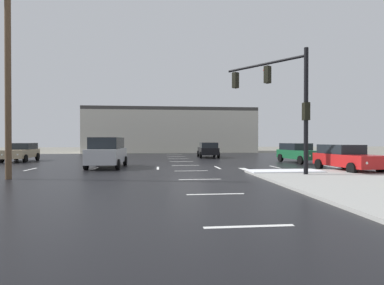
% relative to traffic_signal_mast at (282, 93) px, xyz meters
% --- Properties ---
extents(ground_plane, '(120.00, 120.00, 0.00)m').
position_rel_traffic_signal_mast_xyz_m(ground_plane, '(-4.69, 4.35, -4.40)').
color(ground_plane, slate).
extents(road_asphalt, '(44.00, 44.00, 0.02)m').
position_rel_traffic_signal_mast_xyz_m(road_asphalt, '(-4.69, 4.35, -4.39)').
color(road_asphalt, black).
rests_on(road_asphalt, ground_plane).
extents(snow_strip_curbside, '(4.00, 1.60, 0.06)m').
position_rel_traffic_signal_mast_xyz_m(snow_strip_curbside, '(0.31, 0.35, -4.23)').
color(snow_strip_curbside, white).
rests_on(snow_strip_curbside, sidewalk_corner).
extents(lane_markings, '(36.15, 36.15, 0.01)m').
position_rel_traffic_signal_mast_xyz_m(lane_markings, '(-3.49, 2.98, -4.38)').
color(lane_markings, silver).
rests_on(lane_markings, road_asphalt).
extents(traffic_signal_mast, '(3.26, 4.25, 6.44)m').
position_rel_traffic_signal_mast_xyz_m(traffic_signal_mast, '(0.00, 0.00, 0.00)').
color(traffic_signal_mast, black).
rests_on(traffic_signal_mast, sidewalk_corner).
extents(strip_building_background, '(25.26, 8.00, 6.63)m').
position_rel_traffic_signal_mast_xyz_m(strip_building_background, '(-4.77, 31.94, -1.09)').
color(strip_building_background, beige).
rests_on(strip_building_background, ground_plane).
extents(sedan_black, '(2.18, 4.60, 1.58)m').
position_rel_traffic_signal_mast_xyz_m(sedan_black, '(-1.47, 16.09, -3.55)').
color(sedan_black, black).
rests_on(sedan_black, road_asphalt).
extents(sedan_red, '(2.25, 4.62, 1.58)m').
position_rel_traffic_signal_mast_xyz_m(sedan_red, '(4.41, 1.14, -3.55)').
color(sedan_red, '#B21919').
rests_on(sedan_red, road_asphalt).
extents(sedan_green, '(2.44, 4.68, 1.58)m').
position_rel_traffic_signal_mast_xyz_m(sedan_green, '(4.82, 8.24, -3.55)').
color(sedan_green, '#195933').
rests_on(sedan_green, road_asphalt).
extents(sedan_tan, '(2.23, 4.62, 1.58)m').
position_rel_traffic_signal_mast_xyz_m(sedan_tan, '(-18.54, 12.28, -3.55)').
color(sedan_tan, tan).
rests_on(sedan_tan, road_asphalt).
extents(suv_silver, '(2.30, 4.89, 2.03)m').
position_rel_traffic_signal_mast_xyz_m(suv_silver, '(-10.10, 5.25, -3.31)').
color(suv_silver, '#B7BABF').
rests_on(suv_silver, road_asphalt).
extents(utility_pole_mid, '(2.20, 0.28, 9.73)m').
position_rel_traffic_signal_mast_xyz_m(utility_pole_mid, '(-13.74, -0.60, 0.68)').
color(utility_pole_mid, brown).
rests_on(utility_pole_mid, ground_plane).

